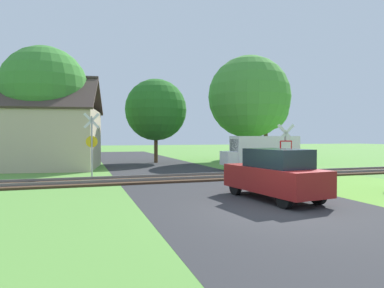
% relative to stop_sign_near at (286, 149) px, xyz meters
% --- Properties ---
extents(ground_plane, '(160.00, 160.00, 0.00)m').
position_rel_stop_sign_near_xyz_m(ground_plane, '(-4.07, -5.54, -1.61)').
color(ground_plane, '#5B933D').
extents(road_asphalt, '(7.26, 80.00, 0.01)m').
position_rel_stop_sign_near_xyz_m(road_asphalt, '(-4.07, -3.54, -1.60)').
color(road_asphalt, '#2D2D30').
rests_on(road_asphalt, ground).
extents(rail_track, '(60.00, 2.60, 0.22)m').
position_rel_stop_sign_near_xyz_m(rail_track, '(-4.07, 2.62, -1.55)').
color(rail_track, '#422D1E').
rests_on(rail_track, ground).
extents(stop_sign_near, '(0.87, 0.20, 2.82)m').
position_rel_stop_sign_near_xyz_m(stop_sign_near, '(0.00, 0.00, 0.00)').
color(stop_sign_near, '#9E9EA5').
rests_on(stop_sign_near, ground).
extents(crossing_sign_far, '(0.88, 0.14, 3.53)m').
position_rel_stop_sign_near_xyz_m(crossing_sign_far, '(-8.81, 5.40, 0.40)').
color(crossing_sign_far, '#9E9EA5').
rests_on(crossing_sign_far, ground).
extents(house, '(8.27, 7.50, 6.45)m').
position_rel_stop_sign_near_xyz_m(house, '(-11.80, 11.29, 0.59)').
color(house, '#C6B293').
rests_on(house, ground).
extents(tree_center, '(5.20, 5.20, 7.08)m').
position_rel_stop_sign_near_xyz_m(tree_center, '(-3.33, 14.22, 2.87)').
color(tree_center, '#513823').
rests_on(tree_center, ground).
extents(tree_left, '(5.88, 5.88, 8.39)m').
position_rel_stop_sign_near_xyz_m(tree_left, '(-11.73, 11.25, 3.83)').
color(tree_left, '#513823').
rests_on(tree_left, ground).
extents(tree_right, '(7.19, 7.19, 9.29)m').
position_rel_stop_sign_near_xyz_m(tree_right, '(4.71, 12.81, 4.08)').
color(tree_right, '#513823').
rests_on(tree_right, ground).
extents(tree_far, '(4.76, 4.76, 7.56)m').
position_rel_stop_sign_near_xyz_m(tree_far, '(9.09, 17.44, 3.55)').
color(tree_far, '#513823').
rests_on(tree_far, ground).
extents(mail_truck, '(5.06, 2.35, 2.24)m').
position_rel_stop_sign_near_xyz_m(mail_truck, '(2.01, 5.84, -0.37)').
color(mail_truck, white).
rests_on(mail_truck, ground).
extents(parked_car, '(2.16, 4.18, 1.78)m').
position_rel_stop_sign_near_xyz_m(parked_car, '(-2.97, -3.84, -0.71)').
color(parked_car, maroon).
rests_on(parked_car, ground).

